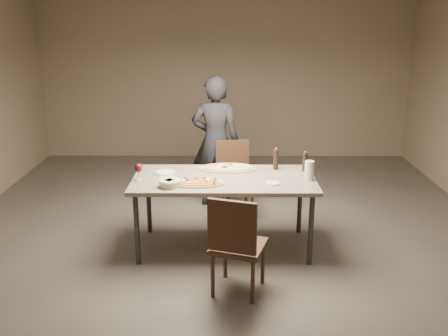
{
  "coord_description": "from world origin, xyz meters",
  "views": [
    {
      "loc": [
        0.03,
        -4.69,
        2.28
      ],
      "look_at": [
        0.0,
        0.0,
        0.85
      ],
      "focal_mm": 40.0,
      "sensor_mm": 36.0,
      "label": 1
    }
  ],
  "objects_px": {
    "diner": "(216,142)",
    "pepper_mill_left": "(276,159)",
    "bread_basket": "(169,182)",
    "chair_far": "(234,174)",
    "zucchini_pizza": "(196,182)",
    "dining_table": "(224,183)",
    "carafe": "(309,171)",
    "ham_pizza": "(228,168)",
    "chair_near": "(236,241)"
  },
  "relations": [
    {
      "from": "ham_pizza",
      "to": "diner",
      "type": "distance_m",
      "value": 0.97
    },
    {
      "from": "diner",
      "to": "dining_table",
      "type": "bearing_deg",
      "value": 101.83
    },
    {
      "from": "zucchini_pizza",
      "to": "carafe",
      "type": "relative_size",
      "value": 2.88
    },
    {
      "from": "pepper_mill_left",
      "to": "chair_near",
      "type": "xyz_separation_m",
      "value": [
        -0.43,
        -1.21,
        -0.36
      ]
    },
    {
      "from": "dining_table",
      "to": "carafe",
      "type": "distance_m",
      "value": 0.85
    },
    {
      "from": "bread_basket",
      "to": "carafe",
      "type": "relative_size",
      "value": 1.08
    },
    {
      "from": "zucchini_pizza",
      "to": "ham_pizza",
      "type": "relative_size",
      "value": 0.91
    },
    {
      "from": "dining_table",
      "to": "bread_basket",
      "type": "xyz_separation_m",
      "value": [
        -0.51,
        -0.28,
        0.1
      ]
    },
    {
      "from": "dining_table",
      "to": "pepper_mill_left",
      "type": "height_order",
      "value": "pepper_mill_left"
    },
    {
      "from": "dining_table",
      "to": "carafe",
      "type": "height_order",
      "value": "carafe"
    },
    {
      "from": "ham_pizza",
      "to": "diner",
      "type": "height_order",
      "value": "diner"
    },
    {
      "from": "bread_basket",
      "to": "chair_far",
      "type": "bearing_deg",
      "value": 62.45
    },
    {
      "from": "dining_table",
      "to": "ham_pizza",
      "type": "height_order",
      "value": "ham_pizza"
    },
    {
      "from": "ham_pizza",
      "to": "bread_basket",
      "type": "distance_m",
      "value": 0.78
    },
    {
      "from": "pepper_mill_left",
      "to": "chair_far",
      "type": "distance_m",
      "value": 0.84
    },
    {
      "from": "carafe",
      "to": "diner",
      "type": "xyz_separation_m",
      "value": [
        -0.94,
        1.3,
        -0.03
      ]
    },
    {
      "from": "pepper_mill_left",
      "to": "zucchini_pizza",
      "type": "bearing_deg",
      "value": -149.67
    },
    {
      "from": "chair_far",
      "to": "zucchini_pizza",
      "type": "bearing_deg",
      "value": 61.41
    },
    {
      "from": "zucchini_pizza",
      "to": "ham_pizza",
      "type": "distance_m",
      "value": 0.55
    },
    {
      "from": "zucchini_pizza",
      "to": "carafe",
      "type": "height_order",
      "value": "carafe"
    },
    {
      "from": "dining_table",
      "to": "chair_near",
      "type": "bearing_deg",
      "value": -83.67
    },
    {
      "from": "zucchini_pizza",
      "to": "dining_table",
      "type": "bearing_deg",
      "value": 36.04
    },
    {
      "from": "bread_basket",
      "to": "zucchini_pizza",
      "type": "bearing_deg",
      "value": 21.07
    },
    {
      "from": "zucchini_pizza",
      "to": "carafe",
      "type": "distance_m",
      "value": 1.1
    },
    {
      "from": "dining_table",
      "to": "chair_far",
      "type": "xyz_separation_m",
      "value": [
        0.11,
        0.91,
        -0.2
      ]
    },
    {
      "from": "bread_basket",
      "to": "pepper_mill_left",
      "type": "height_order",
      "value": "pepper_mill_left"
    },
    {
      "from": "diner",
      "to": "pepper_mill_left",
      "type": "bearing_deg",
      "value": 131.08
    },
    {
      "from": "diner",
      "to": "ham_pizza",
      "type": "bearing_deg",
      "value": 105.6
    },
    {
      "from": "zucchini_pizza",
      "to": "diner",
      "type": "relative_size",
      "value": 0.34
    },
    {
      "from": "zucchini_pizza",
      "to": "bread_basket",
      "type": "height_order",
      "value": "bread_basket"
    },
    {
      "from": "carafe",
      "to": "chair_far",
      "type": "xyz_separation_m",
      "value": [
        -0.72,
        0.97,
        -0.35
      ]
    },
    {
      "from": "pepper_mill_left",
      "to": "chair_far",
      "type": "height_order",
      "value": "pepper_mill_left"
    },
    {
      "from": "dining_table",
      "to": "carafe",
      "type": "xyz_separation_m",
      "value": [
        0.83,
        -0.06,
        0.15
      ]
    },
    {
      "from": "dining_table",
      "to": "pepper_mill_left",
      "type": "distance_m",
      "value": 0.63
    },
    {
      "from": "ham_pizza",
      "to": "carafe",
      "type": "xyz_separation_m",
      "value": [
        0.79,
        -0.34,
        0.08
      ]
    },
    {
      "from": "ham_pizza",
      "to": "bread_basket",
      "type": "bearing_deg",
      "value": -158.34
    },
    {
      "from": "diner",
      "to": "zucchini_pizza",
      "type": "bearing_deg",
      "value": 90.54
    },
    {
      "from": "carafe",
      "to": "chair_far",
      "type": "distance_m",
      "value": 1.26
    },
    {
      "from": "zucchini_pizza",
      "to": "diner",
      "type": "bearing_deg",
      "value": 85.49
    },
    {
      "from": "pepper_mill_left",
      "to": "diner",
      "type": "relative_size",
      "value": 0.14
    },
    {
      "from": "carafe",
      "to": "dining_table",
      "type": "bearing_deg",
      "value": 175.79
    },
    {
      "from": "chair_near",
      "to": "chair_far",
      "type": "xyz_separation_m",
      "value": [
        0.01,
        1.84,
        -0.01
      ]
    },
    {
      "from": "bread_basket",
      "to": "carafe",
      "type": "bearing_deg",
      "value": 9.09
    },
    {
      "from": "diner",
      "to": "bread_basket",
      "type": "bearing_deg",
      "value": 81.89
    },
    {
      "from": "chair_near",
      "to": "chair_far",
      "type": "height_order",
      "value": "chair_near"
    },
    {
      "from": "carafe",
      "to": "chair_far",
      "type": "bearing_deg",
      "value": 126.52
    },
    {
      "from": "pepper_mill_left",
      "to": "chair_near",
      "type": "distance_m",
      "value": 1.34
    },
    {
      "from": "dining_table",
      "to": "chair_far",
      "type": "relative_size",
      "value": 2.04
    },
    {
      "from": "zucchini_pizza",
      "to": "diner",
      "type": "xyz_separation_m",
      "value": [
        0.15,
        1.42,
        0.04
      ]
    },
    {
      "from": "chair_near",
      "to": "chair_far",
      "type": "bearing_deg",
      "value": 107.5
    }
  ]
}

